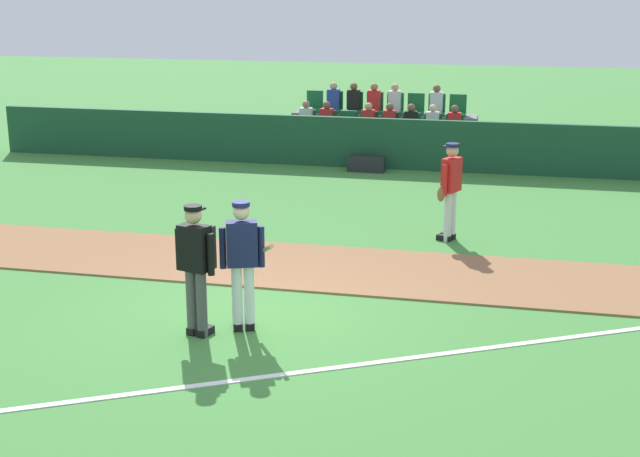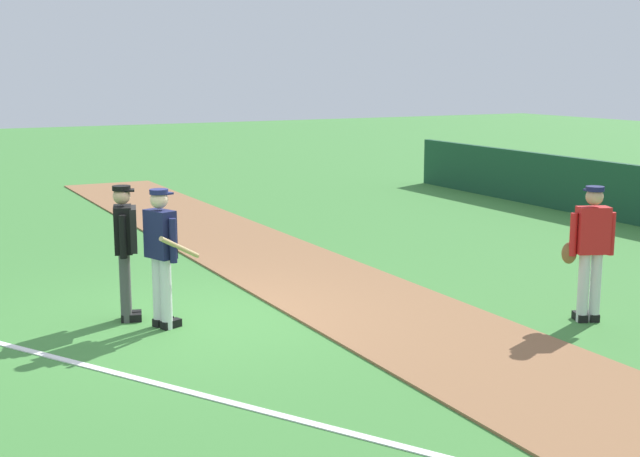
% 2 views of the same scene
% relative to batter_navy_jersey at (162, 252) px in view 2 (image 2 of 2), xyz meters
% --- Properties ---
extents(ground_plane, '(80.00, 80.00, 0.00)m').
position_rel_batter_navy_jersey_xyz_m(ground_plane, '(-0.15, 0.37, -0.97)').
color(ground_plane, '#42843A').
extents(infield_dirt_path, '(28.00, 2.39, 0.03)m').
position_rel_batter_navy_jersey_xyz_m(infield_dirt_path, '(-0.15, 2.81, -0.95)').
color(infield_dirt_path, '#936642').
rests_on(infield_dirt_path, ground).
extents(foul_line_chalk, '(10.44, 6.09, 0.01)m').
position_rel_batter_navy_jersey_xyz_m(foul_line_chalk, '(2.85, -0.13, -0.96)').
color(foul_line_chalk, white).
rests_on(foul_line_chalk, ground).
extents(batter_navy_jersey, '(0.75, 0.69, 1.76)m').
position_rel_batter_navy_jersey_xyz_m(batter_navy_jersey, '(0.00, 0.00, 0.00)').
color(batter_navy_jersey, white).
rests_on(batter_navy_jersey, ground).
extents(umpire_home_plate, '(0.57, 0.38, 1.76)m').
position_rel_batter_navy_jersey_xyz_m(umpire_home_plate, '(-0.53, -0.31, 0.03)').
color(umpire_home_plate, '#4C4C4C').
rests_on(umpire_home_plate, ground).
extents(runner_red_jersey, '(0.42, 0.62, 1.76)m').
position_rel_batter_navy_jersey_xyz_m(runner_red_jersey, '(2.28, 4.91, -0.01)').
color(runner_red_jersey, silver).
rests_on(runner_red_jersey, ground).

